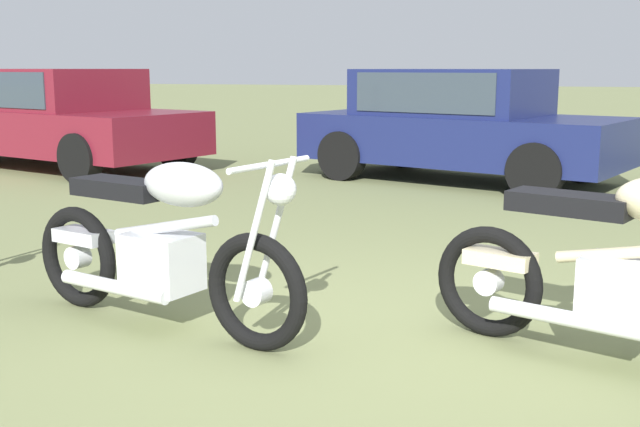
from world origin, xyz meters
TOP-DOWN VIEW (x-y plane):
  - ground_plane at (0.00, 0.00)m, footprint 120.00×120.00m
  - motorcycle_silver at (-1.20, -0.14)m, footprint 1.94×0.88m
  - motorcycle_cream at (1.24, -0.05)m, footprint 1.90×1.01m
  - car_burgundy at (-6.13, 5.98)m, footprint 4.91×3.18m
  - car_navy at (-0.27, 6.21)m, footprint 4.37×3.01m

SIDE VIEW (x-z plane):
  - ground_plane at x=0.00m, z-range 0.00..0.00m
  - motorcycle_silver at x=-1.20m, z-range -0.03..0.99m
  - motorcycle_cream at x=1.24m, z-range -0.02..0.99m
  - car_navy at x=-0.27m, z-range 0.08..1.51m
  - car_burgundy at x=-6.13m, z-range 0.08..1.51m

